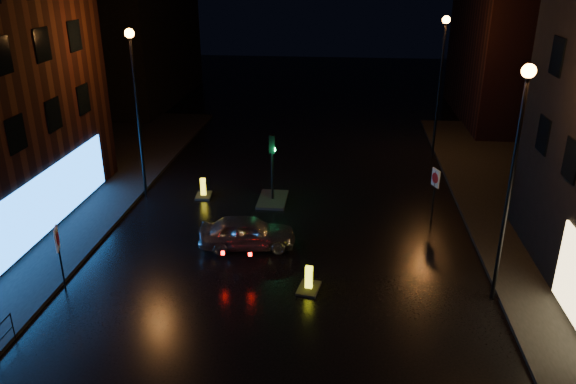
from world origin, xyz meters
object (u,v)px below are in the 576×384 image
silver_hatchback (247,232)px  bollard_near (309,284)px  bollard_far (204,192)px  road_sign_right (435,182)px  road_sign_left (58,244)px  traffic_signal (273,191)px

silver_hatchback → bollard_near: silver_hatchback is taller
bollard_far → road_sign_right: road_sign_right is taller
bollard_near → road_sign_right: 8.62m
road_sign_left → bollard_far: bearing=52.2°
bollard_near → bollard_far: bearing=135.9°
silver_hatchback → bollard_far: bearing=24.6°
traffic_signal → road_sign_right: traffic_signal is taller
silver_hatchback → road_sign_right: bearing=-73.6°
bollard_near → road_sign_right: size_ratio=0.48×
bollard_near → road_sign_left: (-8.92, -0.97, 1.70)m
silver_hatchback → bollard_far: size_ratio=3.37×
silver_hatchback → road_sign_right: road_sign_right is taller
road_sign_left → road_sign_right: 16.11m
silver_hatchback → bollard_far: (-3.19, 5.20, -0.47)m
bollard_far → road_sign_left: bearing=-112.7°
silver_hatchback → bollard_near: 4.20m
bollard_near → road_sign_left: 9.13m
silver_hatchback → road_sign_right: 8.92m
traffic_signal → bollard_near: size_ratio=2.83×
road_sign_right → bollard_near: bearing=29.0°
bollard_near → bollard_far: (-5.99, 8.28, 0.00)m
silver_hatchback → bollard_near: bearing=-144.5°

